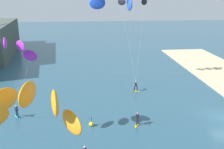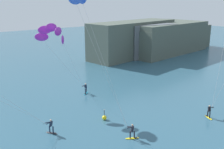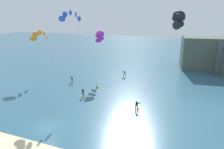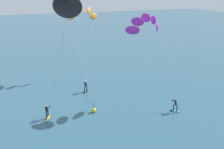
{
  "view_description": "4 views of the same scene",
  "coord_description": "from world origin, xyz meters",
  "views": [
    {
      "loc": [
        -27.34,
        17.18,
        15.17
      ],
      "look_at": [
        2.99,
        14.12,
        5.35
      ],
      "focal_mm": 40.37,
      "sensor_mm": 36.0,
      "label": 1
    },
    {
      "loc": [
        -17.67,
        -7.24,
        14.2
      ],
      "look_at": [
        1.68,
        18.07,
        5.17
      ],
      "focal_mm": 42.41,
      "sensor_mm": 36.0,
      "label": 2
    },
    {
      "loc": [
        17.62,
        -20.62,
        15.38
      ],
      "look_at": [
        3.95,
        14.73,
        4.01
      ],
      "focal_mm": 32.94,
      "sensor_mm": 36.0,
      "label": 3
    },
    {
      "loc": [
        28.35,
        8.79,
        14.83
      ],
      "look_at": [
        2.83,
        18.13,
        5.72
      ],
      "focal_mm": 43.37,
      "sensor_mm": 36.0,
      "label": 4
    }
  ],
  "objects": [
    {
      "name": "kitesurfer_far_out",
      "position": [
        -16.26,
        19.77,
        9.87
      ],
      "size": [
        11.44,
        5.6,
        11.48
      ],
      "color": "#333338",
      "rests_on": "ground"
    },
    {
      "name": "marker_buoy",
      "position": [
        -0.37,
        16.94,
        0.3
      ],
      "size": [
        0.56,
        0.56,
        1.38
      ],
      "color": "yellow",
      "rests_on": "ground"
    },
    {
      "name": "kitesurfer_downwind",
      "position": [
        -2.79,
        24.92,
        9.67
      ],
      "size": [
        7.97,
        5.59,
        11.29
      ],
      "color": "#23ADD1",
      "rests_on": "ground"
    },
    {
      "name": "kitesurfer_mid_water",
      "position": [
        15.44,
        9.33,
        13.88
      ],
      "size": [
        6.72,
        5.18,
        15.66
      ],
      "color": "yellow",
      "rests_on": "ground"
    }
  ]
}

